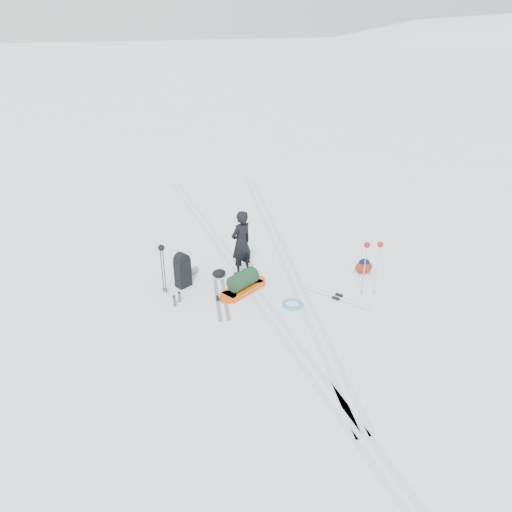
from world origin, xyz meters
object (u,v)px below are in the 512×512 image
object	(u,v)px
pulk_sled	(243,284)
expedition_rucksack	(184,270)
skier	(241,243)
ski_poles_black	(162,254)

from	to	relation	value
pulk_sled	expedition_rucksack	world-z (taller)	expedition_rucksack
skier	pulk_sled	distance (m)	1.15
pulk_sled	ski_poles_black	bearing A→B (deg)	133.28
skier	expedition_rucksack	bearing A→B (deg)	-21.53
pulk_sled	ski_poles_black	distance (m)	2.10
skier	ski_poles_black	distance (m)	2.11
expedition_rucksack	ski_poles_black	size ratio (longest dim) A/B	0.73
skier	pulk_sled	xyz separation A→B (m)	(-0.21, -0.91, -0.67)
ski_poles_black	skier	bearing A→B (deg)	9.36
expedition_rucksack	ski_poles_black	world-z (taller)	ski_poles_black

